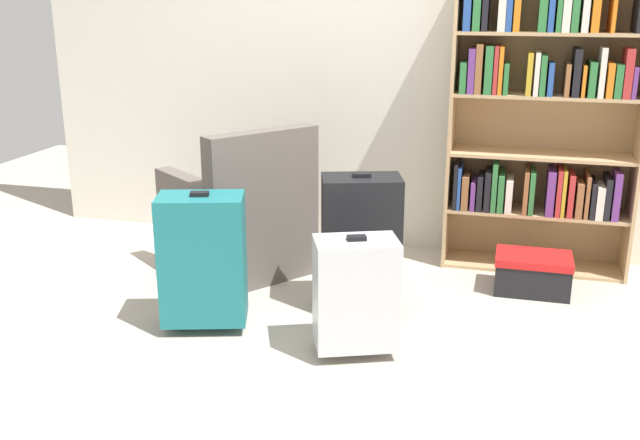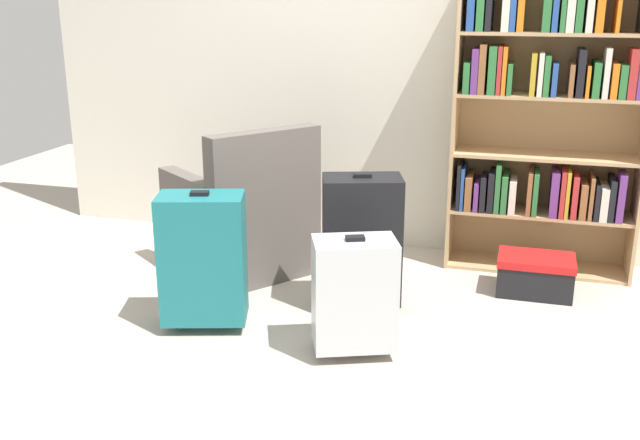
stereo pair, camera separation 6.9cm
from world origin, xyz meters
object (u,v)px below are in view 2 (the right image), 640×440
at_px(armchair, 243,221).
at_px(suitcase_silver, 354,294).
at_px(suitcase_black, 362,240).
at_px(mug, 325,281).
at_px(bookshelf, 546,113).
at_px(suitcase_teal, 203,258).
at_px(storage_box, 535,274).

distance_m(armchair, suitcase_silver, 1.25).
distance_m(armchair, suitcase_black, 0.88).
bearing_deg(mug, bookshelf, 31.04).
bearing_deg(bookshelf, suitcase_black, -134.75).
height_order(armchair, suitcase_silver, armchair).
xyz_separation_m(armchair, suitcase_black, (0.81, -0.35, 0.07)).
xyz_separation_m(bookshelf, suitcase_silver, (-0.80, -1.41, -0.65)).
xyz_separation_m(armchair, suitcase_teal, (0.11, -0.79, 0.05)).
height_order(suitcase_silver, suitcase_black, suitcase_black).
height_order(mug, suitcase_silver, suitcase_silver).
relative_size(suitcase_silver, suitcase_teal, 0.82).
xyz_separation_m(mug, suitcase_black, (0.25, -0.21, 0.34)).
distance_m(storage_box, suitcase_silver, 1.29).
distance_m(suitcase_teal, suitcase_black, 0.83).
height_order(armchair, storage_box, armchair).
xyz_separation_m(storage_box, suitcase_teal, (-1.60, -0.91, 0.25)).
bearing_deg(mug, suitcase_silver, -64.86).
relative_size(storage_box, suitcase_teal, 0.59).
height_order(armchair, mug, armchair).
relative_size(armchair, storage_box, 2.35).
bearing_deg(suitcase_teal, suitcase_black, 32.43).
distance_m(bookshelf, mug, 1.61).
relative_size(mug, suitcase_teal, 0.17).
bearing_deg(storage_box, suitcase_black, -152.36).
xyz_separation_m(suitcase_silver, suitcase_black, (-0.09, 0.52, 0.08)).
xyz_separation_m(suitcase_teal, suitcase_black, (0.70, 0.44, 0.02)).
bearing_deg(mug, storage_box, 12.86).
bearing_deg(armchair, bookshelf, 17.84).
height_order(storage_box, suitcase_black, suitcase_black).
relative_size(mug, suitcase_black, 0.16).
height_order(armchair, suitcase_teal, armchair).
height_order(mug, storage_box, storage_box).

